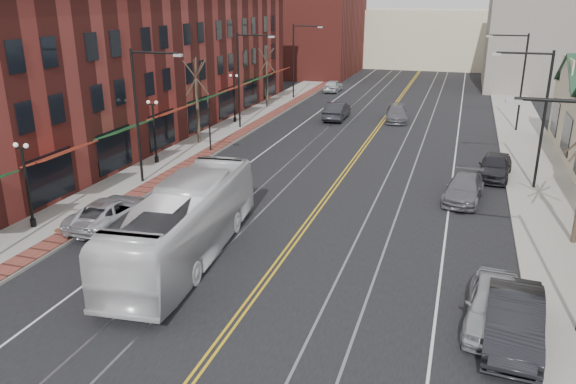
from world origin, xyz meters
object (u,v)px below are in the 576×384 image
Objects in this scene: parked_suv at (112,212)px; parked_car_d at (495,166)px; transit_bus at (185,223)px; parked_car_c at (464,189)px; parked_car_a at (494,305)px; parked_car_b at (514,320)px.

parked_car_d is at bearing -142.24° from parked_suv.
parked_car_c is at bearing -140.51° from transit_bus.
parked_car_a is at bearing 167.06° from transit_bus.
parked_car_a is at bearing 128.81° from parked_car_b.
transit_bus is 2.54× the size of parked_car_a.
parked_car_d is at bearing 93.78° from parked_car_b.
parked_car_b is (18.60, -4.72, 0.09)m from parked_suv.
parked_car_a reaches higher than parked_car_c.
parked_car_b reaches higher than parked_suv.
parked_car_c is (11.53, 11.43, -0.98)m from transit_bus.
parked_suv is 19.19m from parked_car_b.
parked_car_b is at bearing 163.88° from transit_bus.
parked_car_a is at bearing 168.37° from parked_suv.
parked_car_d is at bearing -134.55° from transit_bus.
parked_car_b is 1.07× the size of parked_car_c.
parked_car_c is (-1.21, 13.15, -0.11)m from parked_car_a.
parked_car_b is at bearing -76.20° from parked_car_c.
parked_car_a reaches higher than parked_suv.
parked_suv reaches higher than parked_car_c.
transit_bus reaches higher than parked_car_d.
parked_car_d is (13.33, 16.30, -0.87)m from transit_bus.
transit_bus is 21.07m from parked_car_d.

